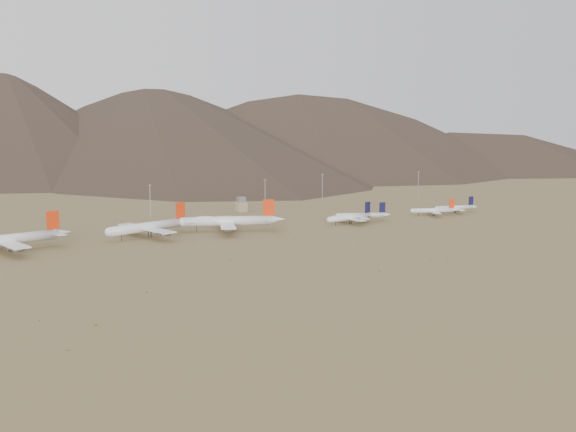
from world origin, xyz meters
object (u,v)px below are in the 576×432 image
widebody_east (228,221)px  narrowbody_a (351,217)px  widebody_centre (148,227)px  narrowbody_b (362,215)px  control_tower (241,205)px  widebody_west (7,239)px

widebody_east → narrowbody_a: (92.53, -9.58, -2.62)m
widebody_centre → widebody_east: widebody_east is taller
widebody_east → narrowbody_b: widebody_east is taller
narrowbody_a → narrowbody_b: narrowbody_a is taller
narrowbody_a → control_tower: narrowbody_a is taller
widebody_centre → narrowbody_b: size_ratio=1.62×
narrowbody_b → control_tower: (-59.30, 89.52, 0.74)m
widebody_centre → narrowbody_a: widebody_centre is taller
widebody_west → control_tower: 210.85m
widebody_west → widebody_centre: (87.48, 10.60, -0.39)m
widebody_centre → narrowbody_b: bearing=-21.2°
widebody_west → narrowbody_b: bearing=-12.5°
widebody_east → narrowbody_a: size_ratio=1.55×
widebody_west → narrowbody_b: (248.63, 3.24, -2.92)m
control_tower → widebody_west: bearing=-153.9°
narrowbody_b → widebody_centre: bearing=-164.5°
widebody_west → narrowbody_a: bearing=-13.9°
narrowbody_a → widebody_east: bearing=165.7°
widebody_west → narrowbody_a: 234.95m
widebody_west → widebody_east: widebody_west is taller
widebody_centre → narrowbody_a: size_ratio=1.48×
widebody_east → control_tower: (46.95, 85.67, -2.16)m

